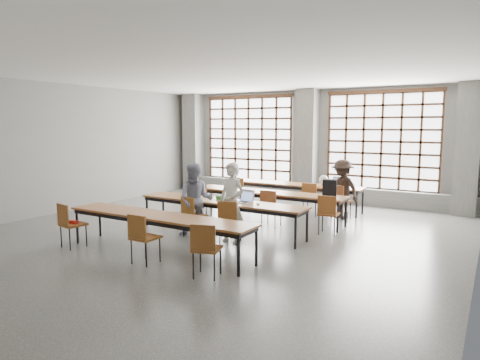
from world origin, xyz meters
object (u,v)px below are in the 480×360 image
Objects in this scene: plastic_bag at (324,180)px; chair_mid_centre at (270,205)px; chair_back_mid at (311,196)px; backpack at (330,188)px; chair_back_right at (339,198)px; laptop_front at (245,199)px; green_box at (221,198)px; student_female at (196,200)px; chair_front_right at (229,217)px; mouse at (258,204)px; desk_row_b at (267,194)px; desk_row_c at (221,203)px; chair_mid_left at (201,197)px; student_back at (342,189)px; chair_front_left at (192,213)px; red_pouch at (73,222)px; desk_row_d at (158,218)px; chair_near_left at (69,221)px; desk_row_a at (293,186)px; chair_near_right at (205,245)px; chair_near_mid at (142,234)px; chair_mid_right at (328,211)px; phone at (225,202)px; laptop_back at (339,184)px; chair_back_left at (239,189)px.

chair_mid_centre is at bearing -100.45° from plastic_bag.
backpack reaches higher than chair_back_mid.
chair_back_right is (0.77, 0.00, 0.00)m from chair_back_mid.
chair_back_mid is 2.69m from laptop_front.
student_female is at bearing -113.32° from green_box.
chair_front_right is 0.72m from mouse.
plastic_bag is at bearing 135.04° from chair_back_right.
desk_row_c is (-0.28, -1.69, 0.00)m from desk_row_b.
chair_back_right is 1.00× the size of chair_mid_left.
plastic_bag is (-0.70, 0.55, 0.12)m from student_back.
chair_front_left is 2.36m from red_pouch.
chair_near_left is at bearing -159.87° from desk_row_d.
chair_back_right reaches higher than desk_row_a.
chair_near_left is 3.24m from chair_near_right.
mouse is 0.24× the size of backpack.
chair_near_mid is 1.00× the size of chair_near_right.
student_back is (1.60, -0.50, 0.09)m from desk_row_a.
desk_row_b is 4.70m from chair_near_left.
chair_mid_right is at bearing -89.36° from backpack.
phone is 0.65× the size of red_pouch.
desk_row_a is at bearing 92.08° from desk_row_b.
green_box is (-2.14, -0.98, 0.24)m from chair_mid_right.
student_female reaches higher than phone.
desk_row_a is 2.34m from backpack.
chair_mid_right reaches higher than desk_row_c.
laptop_front reaches higher than chair_near_mid.
chair_near_right is at bearing -75.33° from desk_row_b.
plastic_bag is at bearing 75.13° from phone.
desk_row_b is at bearing 100.14° from laptop_front.
green_box is at bearing 133.51° from chair_front_right.
chair_mid_left is 1.00× the size of chair_near_left.
chair_back_right is 3.53m from chair_mid_left.
green_box is 1.92× the size of phone.
student_back reaches higher than mouse.
laptop_front is at bearing -145.36° from backpack.
phone is (0.23, -0.18, -0.04)m from green_box.
backpack is at bearing 62.24° from mouse.
chair_front_left is 3.08× the size of plastic_bag.
chair_back_right is at bearing 56.59° from chair_mid_centre.
chair_near_right is 3.22m from red_pouch.
backpack reaches higher than desk_row_a.
plastic_bag is (1.43, 4.05, 0.34)m from chair_front_left.
desk_row_a is 1.34m from laptop_back.
chair_mid_centre is 1.00× the size of chair_near_right.
phone is (1.36, -2.84, 0.20)m from chair_back_left.
desk_row_c is 9.13× the size of laptop_back.
chair_mid_centre is 1.41m from chair_mid_right.
laptop_front is (0.56, 0.11, 0.13)m from desk_row_c.
backpack is 2.00× the size of red_pouch.
desk_row_b is 2.40m from chair_front_left.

